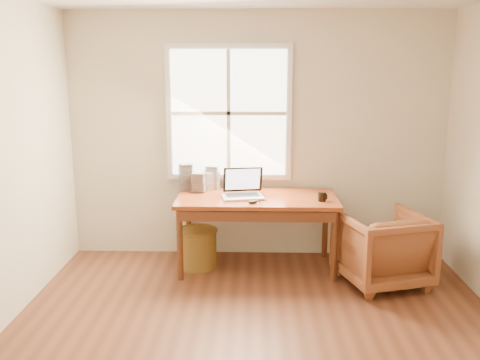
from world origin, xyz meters
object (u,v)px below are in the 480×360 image
at_px(coffee_mug, 322,197).
at_px(laptop, 242,183).
at_px(desk, 257,199).
at_px(armchair, 382,248).
at_px(cd_stack_a, 212,177).
at_px(wicker_stool, 197,249).

bearing_deg(coffee_mug, laptop, 162.98).
distance_m(desk, armchair, 1.30).
distance_m(coffee_mug, cd_stack_a, 1.22).
xyz_separation_m(desk, cd_stack_a, (-0.48, 0.35, 0.15)).
bearing_deg(cd_stack_a, wicker_stool, -110.93).
relative_size(coffee_mug, cd_stack_a, 0.35).
distance_m(armchair, cd_stack_a, 1.89).
bearing_deg(wicker_stool, cd_stack_a, 69.07).
bearing_deg(wicker_stool, coffee_mug, -6.89).
relative_size(armchair, laptop, 1.78).
relative_size(desk, cd_stack_a, 6.38).
xyz_separation_m(desk, wicker_stool, (-0.61, 0.00, -0.53)).
height_order(armchair, wicker_stool, armchair).
bearing_deg(cd_stack_a, armchair, -23.60).
bearing_deg(armchair, cd_stack_a, -40.15).
height_order(coffee_mug, cd_stack_a, cd_stack_a).
distance_m(desk, laptop, 0.23).
xyz_separation_m(armchair, coffee_mug, (-0.56, 0.23, 0.44)).
bearing_deg(cd_stack_a, laptop, -50.72).
height_order(desk, cd_stack_a, cd_stack_a).
bearing_deg(armchair, laptop, -30.16).
bearing_deg(cd_stack_a, desk, -36.45).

